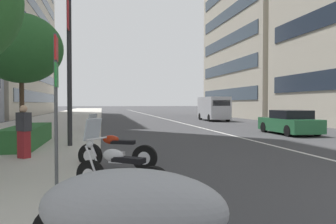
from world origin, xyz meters
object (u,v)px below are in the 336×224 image
at_px(motorcycle_far_end_row, 130,211).
at_px(pedestrian_on_plaza, 24,132).
at_px(car_far_down_avenue, 289,123).
at_px(parking_sign_by_curb, 56,96).
at_px(motorcycle_mid_row, 115,152).
at_px(street_tree_mid_sidewalk, 21,49).
at_px(delivery_van_ahead, 213,108).
at_px(street_lamp_with_banners, 78,16).
at_px(motorcycle_by_sign_pole, 119,174).

distance_m(motorcycle_far_end_row, pedestrian_on_plaza, 7.20).
height_order(car_far_down_avenue, parking_sign_by_curb, parking_sign_by_curb).
height_order(motorcycle_mid_row, street_tree_mid_sidewalk, street_tree_mid_sidewalk).
height_order(car_far_down_avenue, street_tree_mid_sidewalk, street_tree_mid_sidewalk).
distance_m(parking_sign_by_curb, street_tree_mid_sidewalk, 12.00).
relative_size(motorcycle_mid_row, delivery_van_ahead, 0.40).
xyz_separation_m(street_tree_mid_sidewalk, pedestrian_on_plaza, (-6.73, -1.56, -3.51)).
bearing_deg(street_lamp_with_banners, delivery_van_ahead, -32.65).
height_order(street_tree_mid_sidewalk, pedestrian_on_plaza, street_tree_mid_sidewalk).
distance_m(car_far_down_avenue, street_lamp_with_banners, 12.98).
distance_m(street_lamp_with_banners, street_tree_mid_sidewalk, 5.07).
bearing_deg(motorcycle_far_end_row, pedestrian_on_plaza, -52.00).
height_order(motorcycle_far_end_row, parking_sign_by_curb, parking_sign_by_curb).
bearing_deg(parking_sign_by_curb, street_lamp_with_banners, 0.84).
distance_m(motorcycle_mid_row, car_far_down_avenue, 13.13).
xyz_separation_m(parking_sign_by_curb, street_tree_mid_sidewalk, (11.31, 3.08, 2.55)).
bearing_deg(car_far_down_avenue, street_tree_mid_sidewalk, 90.78).
bearing_deg(street_tree_mid_sidewalk, car_far_down_avenue, -90.06).
height_order(motorcycle_far_end_row, car_far_down_avenue, car_far_down_avenue).
relative_size(motorcycle_mid_row, street_lamp_with_banners, 0.25).
relative_size(delivery_van_ahead, pedestrian_on_plaza, 3.29).
bearing_deg(motorcycle_far_end_row, motorcycle_mid_row, -73.63).
xyz_separation_m(motorcycle_far_end_row, parking_sign_by_curb, (2.12, 1.06, 1.33)).
xyz_separation_m(motorcycle_mid_row, street_lamp_with_banners, (4.14, 1.22, 4.68)).
bearing_deg(street_lamp_with_banners, parking_sign_by_curb, -179.16).
bearing_deg(street_tree_mid_sidewalk, motorcycle_by_sign_pole, -159.05).
relative_size(car_far_down_avenue, delivery_van_ahead, 0.80).
bearing_deg(motorcycle_mid_row, pedestrian_on_plaza, -3.83).
height_order(motorcycle_by_sign_pole, delivery_van_ahead, delivery_van_ahead).
bearing_deg(delivery_van_ahead, street_lamp_with_banners, 149.39).
height_order(delivery_van_ahead, parking_sign_by_curb, parking_sign_by_curb).
distance_m(motorcycle_by_sign_pole, street_tree_mid_sidewalk, 12.29).
xyz_separation_m(motorcycle_far_end_row, motorcycle_by_sign_pole, (2.59, -0.00, -0.13)).
bearing_deg(street_tree_mid_sidewalk, motorcycle_mid_row, -152.87).
xyz_separation_m(delivery_van_ahead, pedestrian_on_plaza, (-21.58, 13.53, -0.36)).
bearing_deg(motorcycle_far_end_row, car_far_down_avenue, -110.69).
distance_m(motorcycle_by_sign_pole, street_lamp_with_banners, 8.34).
bearing_deg(parking_sign_by_curb, motorcycle_by_sign_pole, -66.38).
distance_m(street_tree_mid_sidewalk, pedestrian_on_plaza, 7.75).
relative_size(motorcycle_far_end_row, street_lamp_with_banners, 0.28).
bearing_deg(car_far_down_avenue, motorcycle_mid_row, 129.33).
bearing_deg(motorcycle_by_sign_pole, car_far_down_avenue, -95.12).
bearing_deg(motorcycle_far_end_row, motorcycle_by_sign_pole, -73.22).
distance_m(motorcycle_by_sign_pole, delivery_van_ahead, 27.94).
height_order(motorcycle_far_end_row, pedestrian_on_plaza, pedestrian_on_plaza).
bearing_deg(parking_sign_by_curb, street_tree_mid_sidewalk, 15.25).
distance_m(motorcycle_far_end_row, delivery_van_ahead, 30.33).
bearing_deg(motorcycle_far_end_row, delivery_van_ahead, -94.27).
xyz_separation_m(street_lamp_with_banners, pedestrian_on_plaza, (-2.69, 1.42, -4.19)).
bearing_deg(car_far_down_avenue, street_lamp_with_banners, 110.16).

